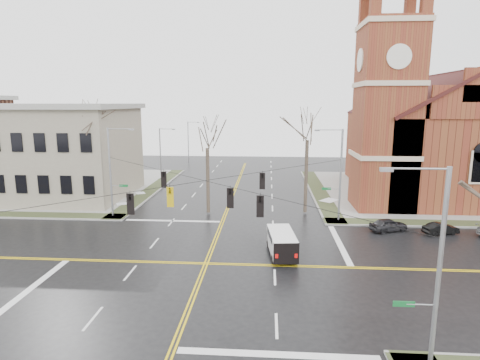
# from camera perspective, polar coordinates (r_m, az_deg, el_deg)

# --- Properties ---
(ground) EXTENTS (120.00, 120.00, 0.00)m
(ground) POSITION_cam_1_polar(r_m,az_deg,el_deg) (30.11, -4.85, -11.75)
(ground) COLOR black
(ground) RESTS_ON ground
(sidewalks) EXTENTS (80.00, 80.00, 0.17)m
(sidewalks) POSITION_cam_1_polar(r_m,az_deg,el_deg) (30.08, -4.85, -11.61)
(sidewalks) COLOR gray
(sidewalks) RESTS_ON ground
(road_markings) EXTENTS (100.00, 100.00, 0.01)m
(road_markings) POSITION_cam_1_polar(r_m,az_deg,el_deg) (30.11, -4.85, -11.74)
(road_markings) COLOR gold
(road_markings) RESTS_ON ground
(church) EXTENTS (24.28, 27.48, 27.50)m
(church) POSITION_cam_1_polar(r_m,az_deg,el_deg) (56.13, 25.46, 6.65)
(church) COLOR maroon
(church) RESTS_ON ground
(civic_building_a) EXTENTS (18.00, 14.00, 11.00)m
(civic_building_a) POSITION_cam_1_polar(r_m,az_deg,el_deg) (54.65, -24.97, 3.51)
(civic_building_a) COLOR gray
(civic_building_a) RESTS_ON ground
(signal_pole_ne) EXTENTS (2.75, 0.22, 9.00)m
(signal_pole_ne) POSITION_cam_1_polar(r_m,az_deg,el_deg) (40.09, 13.88, 1.07)
(signal_pole_ne) COLOR gray
(signal_pole_ne) RESTS_ON ground
(signal_pole_nw) EXTENTS (2.75, 0.22, 9.00)m
(signal_pole_nw) POSITION_cam_1_polar(r_m,az_deg,el_deg) (42.53, -17.76, 1.42)
(signal_pole_nw) COLOR gray
(signal_pole_nw) RESTS_ON ground
(signal_pole_se) EXTENTS (2.75, 0.22, 9.00)m
(signal_pole_se) POSITION_cam_1_polar(r_m,az_deg,el_deg) (18.58, 25.99, -11.16)
(signal_pole_se) COLOR gray
(signal_pole_se) RESTS_ON ground
(span_wires) EXTENTS (23.02, 23.02, 0.03)m
(span_wires) POSITION_cam_1_polar(r_m,az_deg,el_deg) (28.31, -5.05, -0.09)
(span_wires) COLOR black
(span_wires) RESTS_ON ground
(traffic_signals) EXTENTS (8.21, 8.26, 1.30)m
(traffic_signals) POSITION_cam_1_polar(r_m,az_deg,el_deg) (27.82, -5.24, -1.87)
(traffic_signals) COLOR black
(traffic_signals) RESTS_ON ground
(streetlight_north_a) EXTENTS (2.30, 0.20, 8.00)m
(streetlight_north_a) POSITION_cam_1_polar(r_m,az_deg,el_deg) (57.89, -11.12, 3.65)
(streetlight_north_a) COLOR gray
(streetlight_north_a) RESTS_ON ground
(streetlight_north_b) EXTENTS (2.30, 0.20, 8.00)m
(streetlight_north_b) POSITION_cam_1_polar(r_m,az_deg,el_deg) (77.26, -7.27, 5.55)
(streetlight_north_b) COLOR gray
(streetlight_north_b) RESTS_ON ground
(cargo_van) EXTENTS (2.36, 4.95, 1.82)m
(cargo_van) POSITION_cam_1_polar(r_m,az_deg,el_deg) (31.49, 5.90, -8.64)
(cargo_van) COLOR white
(cargo_van) RESTS_ON ground
(parked_car_a) EXTENTS (3.78, 2.53, 1.20)m
(parked_car_a) POSITION_cam_1_polar(r_m,az_deg,el_deg) (39.36, 20.36, -5.99)
(parked_car_a) COLOR black
(parked_car_a) RESTS_ON ground
(parked_car_b) EXTENTS (3.36, 1.99, 1.05)m
(parked_car_b) POSITION_cam_1_polar(r_m,az_deg,el_deg) (40.31, 26.65, -6.20)
(parked_car_b) COLOR black
(parked_car_b) RESTS_ON ground
(tree_nw_far) EXTENTS (4.00, 4.00, 12.64)m
(tree_nw_far) POSITION_cam_1_polar(r_m,az_deg,el_deg) (45.74, -20.62, 7.16)
(tree_nw_far) COLOR #392E24
(tree_nw_far) RESTS_ON ground
(tree_nw_near) EXTENTS (4.00, 4.00, 10.27)m
(tree_nw_near) POSITION_cam_1_polar(r_m,az_deg,el_deg) (41.51, -4.68, 5.17)
(tree_nw_near) COLOR #392E24
(tree_nw_near) RESTS_ON ground
(tree_ne) EXTENTS (4.00, 4.00, 11.48)m
(tree_ne) POSITION_cam_1_polar(r_m,az_deg,el_deg) (41.99, 9.56, 6.30)
(tree_ne) COLOR #392E24
(tree_ne) RESTS_ON ground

